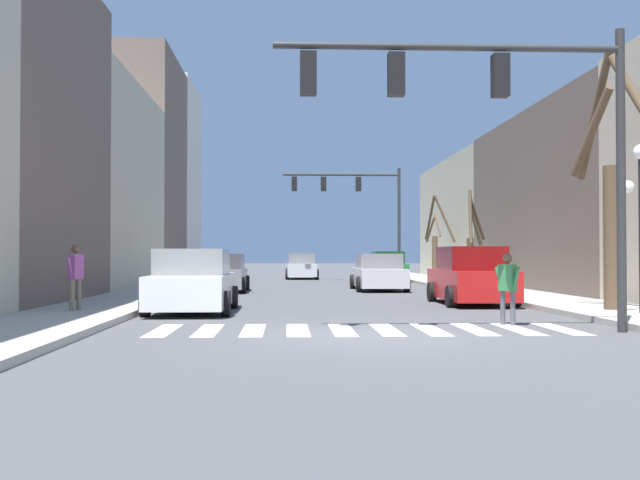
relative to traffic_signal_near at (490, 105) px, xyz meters
The scene contains 18 objects.
ground_plane 5.10m from the traffic_signal_near, 168.39° to the right, with size 240.00×240.00×0.00m, color #4C4C4F.
sidewalk_left 10.10m from the traffic_signal_near, behind, with size 2.77×90.00×0.15m.
building_row_left 23.51m from the traffic_signal_near, 125.03° to the left, with size 6.00×48.98×13.46m.
building_row_right 18.26m from the traffic_signal_near, 61.78° to the left, with size 6.00×45.46×7.53m.
crosswalk_stripes 5.12m from the traffic_signal_near, 163.73° to the left, with size 8.55×2.60×0.01m.
traffic_signal_near is the anchor object (origin of this frame).
traffic_signal_far 29.12m from the traffic_signal_near, 89.79° to the left, with size 6.92×0.28×6.62m.
car_parked_right_mid 17.81m from the traffic_signal_near, 90.19° to the left, with size 2.17×4.83×1.57m.
car_parked_left_near 18.13m from the traffic_signal_near, 111.79° to the left, with size 1.98×4.26×1.57m.
car_parked_left_mid 28.12m from the traffic_signal_near, 86.41° to the left, with size 1.97×4.85×1.71m.
car_driving_away_lane 33.29m from the traffic_signal_near, 95.27° to the left, with size 2.04×4.58×1.62m.
car_parked_right_far 9.27m from the traffic_signal_near, 139.62° to the left, with size 2.18×4.62×1.68m.
car_at_intersection 9.26m from the traffic_signal_near, 78.62° to the left, with size 2.11×4.54×1.78m.
pedestrian_on_right_sidewalk 3.95m from the traffic_signal_near, 63.12° to the left, with size 0.46×0.59×1.56m.
pedestrian_waiting_at_curb 10.67m from the traffic_signal_near, 155.23° to the left, with size 0.32×0.69×1.63m.
street_tree_left_far 6.00m from the traffic_signal_near, 44.10° to the left, with size 1.40×3.78×6.68m.
street_tree_left_mid 27.08m from the traffic_signal_near, 80.92° to the left, with size 1.45×2.67×4.71m.
street_tree_right_near 17.90m from the traffic_signal_near, 77.15° to the left, with size 1.14×1.90×4.20m.
Camera 1 is at (-1.58, -13.95, 1.52)m, focal length 42.00 mm.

